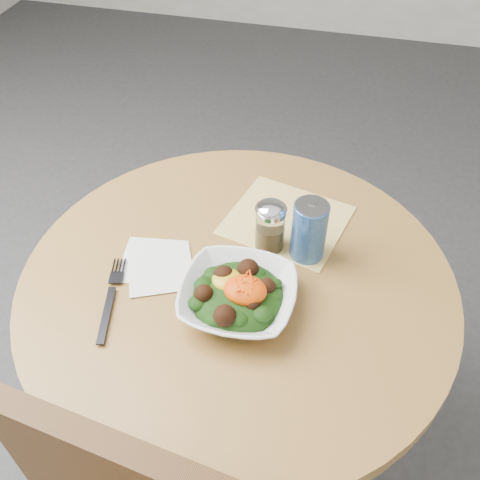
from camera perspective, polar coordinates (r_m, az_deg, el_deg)
The scene contains 8 objects.
ground at distance 1.74m, azimuth -0.20°, elevation -20.51°, with size 6.00×6.00×0.00m, color #313134.
table at distance 1.26m, azimuth -0.26°, elevation -9.91°, with size 0.90×0.90×0.75m.
cloth_napkin at distance 1.23m, azimuth 4.97°, elevation 2.11°, with size 0.26×0.23×0.00m, color orange.
paper_napkins at distance 1.14m, azimuth -8.86°, elevation -2.66°, with size 0.19×0.18×0.00m.
salad_bowl at distance 1.03m, azimuth -0.22°, elevation -5.96°, with size 0.23×0.23×0.08m.
fork at distance 1.10m, azimuth -13.56°, elevation -5.81°, with size 0.07×0.22×0.00m.
spice_shaker at distance 1.13m, azimuth 3.24°, elevation 1.49°, with size 0.07×0.07×0.12m.
beverage_can at distance 1.11m, azimuth 7.37°, elevation 1.01°, with size 0.07×0.07×0.14m.
Camera 1 is at (0.18, -0.71, 1.58)m, focal length 40.00 mm.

